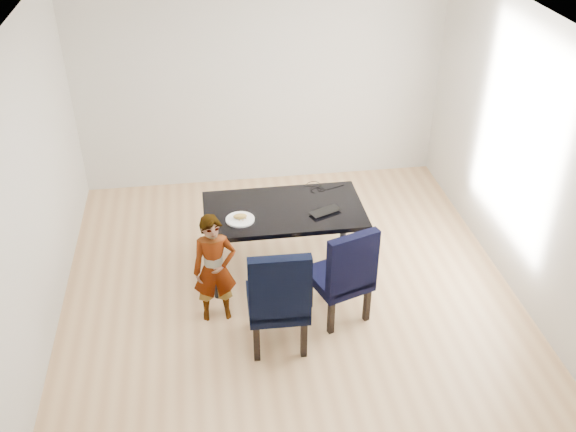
{
  "coord_description": "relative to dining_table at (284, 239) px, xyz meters",
  "views": [
    {
      "loc": [
        -0.75,
        -4.91,
        4.14
      ],
      "look_at": [
        0.0,
        0.2,
        0.85
      ],
      "focal_mm": 40.0,
      "sensor_mm": 36.0,
      "label": 1
    }
  ],
  "objects": [
    {
      "name": "dining_table",
      "position": [
        0.0,
        0.0,
        0.0
      ],
      "size": [
        1.6,
        0.9,
        0.75
      ],
      "primitive_type": "cube",
      "color": "black",
      "rests_on": "floor"
    },
    {
      "name": "floor",
      "position": [
        0.0,
        -0.5,
        -0.38
      ],
      "size": [
        4.5,
        5.0,
        0.01
      ],
      "primitive_type": "cube",
      "color": "tan",
      "rests_on": "ground"
    },
    {
      "name": "wall_front",
      "position": [
        0.0,
        -3.0,
        0.98
      ],
      "size": [
        4.5,
        0.01,
        2.7
      ],
      "primitive_type": "cube",
      "color": "white",
      "rests_on": "ground"
    },
    {
      "name": "laptop",
      "position": [
        0.38,
        -0.1,
        0.39
      ],
      "size": [
        0.37,
        0.31,
        0.03
      ],
      "primitive_type": "imported",
      "rotation": [
        0.0,
        0.0,
        3.54
      ],
      "color": "black",
      "rests_on": "dining_table"
    },
    {
      "name": "ceiling",
      "position": [
        0.0,
        -0.5,
        2.33
      ],
      "size": [
        4.5,
        5.0,
        0.01
      ],
      "primitive_type": "cube",
      "color": "white",
      "rests_on": "wall_back"
    },
    {
      "name": "sandwich",
      "position": [
        -0.45,
        -0.15,
        0.42
      ],
      "size": [
        0.15,
        0.09,
        0.05
      ],
      "primitive_type": "ellipsoid",
      "rotation": [
        0.0,
        0.0,
        0.25
      ],
      "color": "#B08C3F",
      "rests_on": "plate"
    },
    {
      "name": "wall_left",
      "position": [
        -2.25,
        -0.5,
        0.98
      ],
      "size": [
        0.01,
        5.0,
        2.7
      ],
      "primitive_type": "cube",
      "color": "silver",
      "rests_on": "ground"
    },
    {
      "name": "plate",
      "position": [
        -0.45,
        -0.15,
        0.38
      ],
      "size": [
        0.3,
        0.3,
        0.02
      ],
      "primitive_type": "cylinder",
      "rotation": [
        0.0,
        0.0,
        0.08
      ],
      "color": "white",
      "rests_on": "dining_table"
    },
    {
      "name": "cable_tangle",
      "position": [
        0.4,
        0.31,
        0.38
      ],
      "size": [
        0.15,
        0.15,
        0.01
      ],
      "primitive_type": "torus",
      "rotation": [
        0.0,
        0.0,
        0.02
      ],
      "color": "black",
      "rests_on": "dining_table"
    },
    {
      "name": "child",
      "position": [
        -0.73,
        -0.65,
        0.18
      ],
      "size": [
        0.42,
        0.29,
        1.12
      ],
      "primitive_type": "imported",
      "rotation": [
        0.0,
        0.0,
        0.05
      ],
      "color": "#F25D14",
      "rests_on": "floor"
    },
    {
      "name": "wall_right",
      "position": [
        2.25,
        -0.5,
        0.98
      ],
      "size": [
        0.01,
        5.0,
        2.7
      ],
      "primitive_type": "cube",
      "color": "silver",
      "rests_on": "ground"
    },
    {
      "name": "chair_left",
      "position": [
        -0.21,
        -1.07,
        0.17
      ],
      "size": [
        0.54,
        0.56,
        1.1
      ],
      "primitive_type": "cube",
      "rotation": [
        0.0,
        0.0,
        -0.03
      ],
      "color": "black",
      "rests_on": "floor"
    },
    {
      "name": "chair_right",
      "position": [
        0.41,
        -0.78,
        0.14
      ],
      "size": [
        0.63,
        0.65,
        1.03
      ],
      "primitive_type": "cube",
      "rotation": [
        0.0,
        0.0,
        0.33
      ],
      "color": "black",
      "rests_on": "floor"
    },
    {
      "name": "wall_back",
      "position": [
        0.0,
        2.0,
        0.98
      ],
      "size": [
        4.5,
        0.01,
        2.7
      ],
      "primitive_type": "cube",
      "color": "silver",
      "rests_on": "ground"
    }
  ]
}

